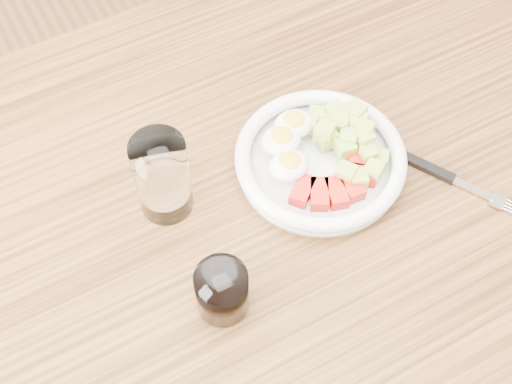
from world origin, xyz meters
TOP-DOWN VIEW (x-y plane):
  - ground at (0.00, 0.00)m, footprint 4.00×4.00m
  - dining_table at (0.00, 0.00)m, footprint 1.50×0.90m
  - bowl at (0.10, 0.02)m, footprint 0.24×0.24m
  - fork at (0.24, -0.07)m, footprint 0.12×0.19m
  - water_glass at (-0.12, 0.07)m, footprint 0.07×0.07m
  - coffee_glass at (-0.12, -0.10)m, footprint 0.07×0.07m

SIDE VIEW (x-z plane):
  - ground at x=0.00m, z-range 0.00..0.00m
  - dining_table at x=0.00m, z-range 0.28..1.05m
  - fork at x=0.24m, z-range 0.77..0.78m
  - bowl at x=0.10m, z-range 0.76..0.82m
  - coffee_glass at x=-0.12m, z-range 0.77..0.84m
  - water_glass at x=-0.12m, z-range 0.77..0.90m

